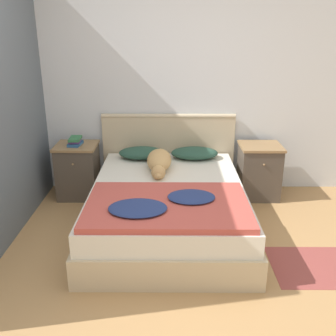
# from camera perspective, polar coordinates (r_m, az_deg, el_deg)

# --- Properties ---
(ground_plane) EXTENTS (16.00, 16.00, 0.00)m
(ground_plane) POSITION_cam_1_polar(r_m,az_deg,el_deg) (3.17, -2.29, -17.43)
(ground_plane) COLOR tan
(wall_back) EXTENTS (9.00, 0.06, 2.55)m
(wall_back) POSITION_cam_1_polar(r_m,az_deg,el_deg) (4.69, -1.33, 12.00)
(wall_back) COLOR silver
(wall_back) RESTS_ON ground_plane
(wall_side_left) EXTENTS (0.06, 3.10, 2.55)m
(wall_side_left) POSITION_cam_1_polar(r_m,az_deg,el_deg) (3.93, -22.71, 8.92)
(wall_side_left) COLOR slate
(wall_side_left) RESTS_ON ground_plane
(bed) EXTENTS (1.51, 2.05, 0.47)m
(bed) POSITION_cam_1_polar(r_m,az_deg,el_deg) (3.91, -0.02, -5.70)
(bed) COLOR #C6B28E
(bed) RESTS_ON ground_plane
(headboard) EXTENTS (1.59, 0.06, 0.95)m
(headboard) POSITION_cam_1_polar(r_m,az_deg,el_deg) (4.79, 0.07, 2.59)
(headboard) COLOR #C6B28E
(headboard) RESTS_ON ground_plane
(nightstand_left) EXTENTS (0.47, 0.45, 0.64)m
(nightstand_left) POSITION_cam_1_polar(r_m,az_deg,el_deg) (4.74, -12.92, -0.36)
(nightstand_left) COLOR #4C4238
(nightstand_left) RESTS_ON ground_plane
(nightstand_right) EXTENTS (0.47, 0.45, 0.64)m
(nightstand_right) POSITION_cam_1_polar(r_m,az_deg,el_deg) (4.73, 13.04, -0.42)
(nightstand_right) COLOR #4C4238
(nightstand_right) RESTS_ON ground_plane
(pillow_left) EXTENTS (0.54, 0.33, 0.13)m
(pillow_left) POSITION_cam_1_polar(r_m,az_deg,el_deg) (4.57, -3.76, 2.19)
(pillow_left) COLOR #284C3D
(pillow_left) RESTS_ON bed
(pillow_right) EXTENTS (0.54, 0.33, 0.13)m
(pillow_right) POSITION_cam_1_polar(r_m,az_deg,el_deg) (4.56, 3.87, 2.18)
(pillow_right) COLOR #284C3D
(pillow_right) RESTS_ON bed
(quilt) EXTENTS (1.37, 0.92, 0.09)m
(quilt) POSITION_cam_1_polar(r_m,az_deg,el_deg) (3.32, -0.27, -5.40)
(quilt) COLOR #BC4C42
(quilt) RESTS_ON bed
(dog) EXTENTS (0.26, 0.74, 0.20)m
(dog) POSITION_cam_1_polar(r_m,az_deg,el_deg) (4.19, -1.28, 0.99)
(dog) COLOR tan
(dog) RESTS_ON bed
(book_stack) EXTENTS (0.15, 0.23, 0.09)m
(book_stack) POSITION_cam_1_polar(r_m,az_deg,el_deg) (4.63, -13.32, 3.81)
(book_stack) COLOR #285689
(book_stack) RESTS_ON nightstand_left
(rug) EXTENTS (0.99, 0.63, 0.00)m
(rug) POSITION_cam_1_polar(r_m,az_deg,el_deg) (3.70, 22.45, -13.08)
(rug) COLOR #93423D
(rug) RESTS_ON ground_plane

